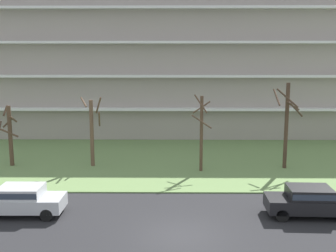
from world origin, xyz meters
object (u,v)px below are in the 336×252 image
object	(u,v)px
tree_center	(201,131)
sedan_black_center_left	(309,200)
tree_left	(92,130)
tree_right	(287,122)
tree_far_left	(9,134)
sedan_silver_near_left	(21,199)

from	to	relation	value
tree_center	sedan_black_center_left	world-z (taller)	tree_center
tree_left	tree_right	distance (m)	14.40
tree_far_left	sedan_silver_near_left	bearing A→B (deg)	-65.47
sedan_silver_near_left	tree_right	bearing A→B (deg)	-151.29
tree_left	tree_right	bearing A→B (deg)	-2.29
tree_center	sedan_silver_near_left	xyz separation A→B (m)	(-10.00, -8.25, -2.15)
tree_far_left	tree_center	distance (m)	14.44
tree_far_left	sedan_black_center_left	xyz separation A→B (m)	(19.41, -9.58, -1.65)
tree_right	sedan_silver_near_left	world-z (taller)	tree_right
tree_far_left	tree_right	bearing A→B (deg)	-1.53
tree_center	tree_left	bearing A→B (deg)	170.55
tree_right	sedan_black_center_left	world-z (taller)	tree_right
tree_far_left	tree_right	xyz separation A→B (m)	(20.64, -0.55, 1.02)
tree_right	tree_far_left	bearing A→B (deg)	178.47
tree_far_left	tree_left	xyz separation A→B (m)	(6.27, 0.02, 0.31)
tree_center	sedan_silver_near_left	bearing A→B (deg)	-140.45
tree_far_left	sedan_silver_near_left	size ratio (longest dim) A/B	1.06
sedan_silver_near_left	tree_left	bearing A→B (deg)	-101.49
tree_center	sedan_silver_near_left	distance (m)	13.14
tree_far_left	sedan_black_center_left	size ratio (longest dim) A/B	1.05
sedan_black_center_left	tree_far_left	bearing A→B (deg)	-24.14
tree_left	tree_center	size ratio (longest dim) A/B	0.94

